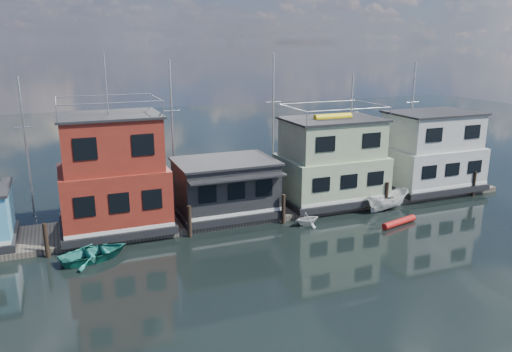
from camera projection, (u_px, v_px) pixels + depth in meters
name	position (u px, v px, depth m)	size (l,w,h in m)	color
ground	(304.00, 285.00, 27.22)	(160.00, 160.00, 0.00)	black
dock	(232.00, 214.00, 37.93)	(48.00, 5.00, 0.40)	#595147
houseboat_red	(113.00, 175.00, 33.87)	(7.40, 5.90, 11.86)	black
houseboat_dark	(225.00, 187.00, 37.16)	(7.40, 6.10, 4.06)	black
houseboat_green	(331.00, 162.00, 40.11)	(8.40, 5.90, 7.03)	black
houseboat_white	(431.00, 152.00, 43.71)	(8.40, 5.90, 6.66)	black
pilings	(240.00, 215.00, 35.07)	(42.28, 0.28, 2.20)	#2D2116
background_masts	(260.00, 128.00, 43.63)	(36.40, 0.16, 12.00)	silver
motorboat	(388.00, 201.00, 39.28)	(1.52, 4.03, 1.56)	white
red_kayak	(399.00, 222.00, 36.12)	(0.48, 0.48, 3.27)	red
dinghy_white	(307.00, 219.00, 35.99)	(1.71, 1.98, 1.04)	silver
dinghy_teal	(94.00, 253.00, 30.36)	(2.93, 4.10, 0.85)	#227C71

